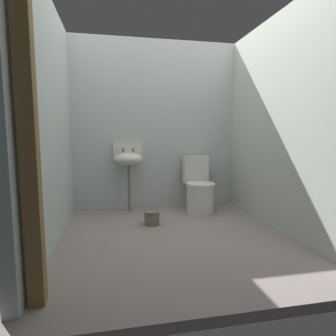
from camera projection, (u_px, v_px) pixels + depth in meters
ground_plane at (173, 238)px, 3.08m from camera, size 2.81×2.82×0.08m
wall_back at (155, 126)px, 4.16m from camera, size 2.81×0.10×2.45m
wall_left at (49, 121)px, 2.78m from camera, size 0.10×2.62×2.45m
wall_right at (276, 123)px, 3.27m from camera, size 0.10×2.62×2.45m
wooden_door_post at (27, 113)px, 1.67m from camera, size 0.10×0.10×2.45m
toilet_near_wall at (199, 189)px, 3.98m from camera, size 0.42×0.60×0.78m
sink at (128, 159)px, 3.93m from camera, size 0.42×0.35×0.99m
bucket at (152, 217)px, 3.40m from camera, size 0.20×0.20×0.17m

